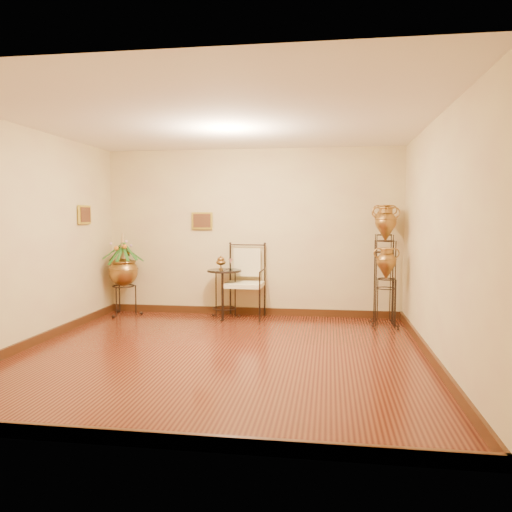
# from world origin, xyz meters

# --- Properties ---
(ground) EXTENTS (5.00, 5.00, 0.00)m
(ground) POSITION_xyz_m (0.00, 0.00, 0.00)
(ground) COLOR maroon
(ground) RESTS_ON ground
(room_shell) EXTENTS (5.02, 5.02, 2.81)m
(room_shell) POSITION_xyz_m (-0.01, 0.01, 1.73)
(room_shell) COLOR beige
(room_shell) RESTS_ON ground
(amphora_tall) EXTENTS (0.42, 0.42, 1.87)m
(amphora_tall) POSITION_xyz_m (2.15, 2.15, 0.96)
(amphora_tall) COLOR black
(amphora_tall) RESTS_ON ground
(amphora_mid) EXTENTS (0.52, 0.52, 1.84)m
(amphora_mid) POSITION_xyz_m (2.15, 1.99, 0.93)
(amphora_mid) COLOR black
(amphora_mid) RESTS_ON ground
(amphora_short) EXTENTS (0.43, 0.43, 1.23)m
(amphora_short) POSITION_xyz_m (2.15, 1.80, 0.61)
(amphora_short) COLOR black
(amphora_short) RESTS_ON ground
(planter_urn) EXTENTS (0.87, 0.87, 1.44)m
(planter_urn) POSITION_xyz_m (-2.15, 2.15, 0.80)
(planter_urn) COLOR black
(planter_urn) RESTS_ON ground
(armchair) EXTENTS (0.70, 0.65, 1.22)m
(armchair) POSITION_xyz_m (-0.07, 2.15, 0.61)
(armchair) COLOR black
(armchair) RESTS_ON ground
(side_table) EXTENTS (0.60, 0.60, 1.01)m
(side_table) POSITION_xyz_m (-0.40, 2.13, 0.42)
(side_table) COLOR black
(side_table) RESTS_ON ground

